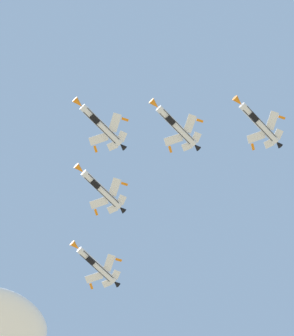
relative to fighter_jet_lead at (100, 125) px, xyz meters
name	(u,v)px	position (x,y,z in m)	size (l,w,h in m)	color
cloud_near_formation	(4,320)	(15.41, 121.80, 104.39)	(38.46, 27.47, 11.17)	white
fighter_jet_lead	(100,125)	(0.00, 0.00, 0.00)	(15.73, 10.24, 4.38)	white
fighter_jet_left_wing	(176,125)	(15.07, -7.89, 2.71)	(15.73, 10.31, 4.38)	white
fighter_jet_right_wing	(101,189)	(7.93, 13.96, 1.73)	(15.73, 10.24, 4.38)	white
fighter_jet_left_outer	(258,123)	(30.87, -18.12, 2.71)	(15.73, 10.17, 4.37)	white
fighter_jet_right_outer	(96,265)	(16.61, 31.74, 2.01)	(15.73, 10.30, 4.39)	white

